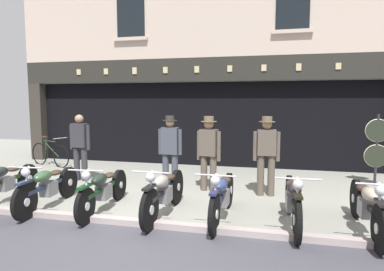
# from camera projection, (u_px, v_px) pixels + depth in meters

# --- Properties ---
(ground) EXTENTS (23.73, 22.00, 0.18)m
(ground) POSITION_uv_depth(u_px,v_px,m) (97.00, 256.00, 4.40)
(ground) COLOR gray
(shop_facade) EXTENTS (12.03, 4.42, 6.11)m
(shop_facade) POSITION_uv_depth(u_px,v_px,m) (209.00, 110.00, 11.97)
(shop_facade) COLOR black
(shop_facade) RESTS_ON ground
(motorcycle_far_left) EXTENTS (0.62, 2.03, 0.91)m
(motorcycle_far_left) POSITION_uv_depth(u_px,v_px,m) (5.00, 181.00, 6.62)
(motorcycle_far_left) COLOR black
(motorcycle_far_left) RESTS_ON ground
(motorcycle_left) EXTENTS (0.62, 2.04, 0.91)m
(motorcycle_left) POSITION_uv_depth(u_px,v_px,m) (48.00, 186.00, 6.24)
(motorcycle_left) COLOR black
(motorcycle_left) RESTS_ON ground
(motorcycle_center_left) EXTENTS (0.62, 2.04, 0.90)m
(motorcycle_center_left) POSITION_uv_depth(u_px,v_px,m) (103.00, 189.00, 6.05)
(motorcycle_center_left) COLOR black
(motorcycle_center_left) RESTS_ON ground
(motorcycle_center) EXTENTS (0.62, 2.10, 0.93)m
(motorcycle_center) POSITION_uv_depth(u_px,v_px,m) (164.00, 192.00, 5.79)
(motorcycle_center) COLOR black
(motorcycle_center) RESTS_ON ground
(motorcycle_center_right) EXTENTS (0.62, 2.07, 0.92)m
(motorcycle_center_right) POSITION_uv_depth(u_px,v_px,m) (222.00, 195.00, 5.62)
(motorcycle_center_right) COLOR black
(motorcycle_center_right) RESTS_ON ground
(motorcycle_right) EXTENTS (0.62, 2.02, 0.93)m
(motorcycle_right) POSITION_uv_depth(u_px,v_px,m) (293.00, 200.00, 5.30)
(motorcycle_right) COLOR black
(motorcycle_right) RESTS_ON ground
(motorcycle_far_right) EXTENTS (0.62, 2.10, 0.93)m
(motorcycle_far_right) POSITION_uv_depth(u_px,v_px,m) (367.00, 206.00, 5.04)
(motorcycle_far_right) COLOR black
(motorcycle_far_right) RESTS_ON ground
(salesman_left) EXTENTS (0.56, 0.25, 1.68)m
(salesman_left) POSITION_uv_depth(u_px,v_px,m) (80.00, 144.00, 8.38)
(salesman_left) COLOR #2D2D33
(salesman_left) RESTS_ON ground
(shopkeeper_center) EXTENTS (0.56, 0.33, 1.68)m
(shopkeeper_center) POSITION_uv_depth(u_px,v_px,m) (170.00, 148.00, 7.66)
(shopkeeper_center) COLOR #3D424C
(shopkeeper_center) RESTS_ON ground
(salesman_right) EXTENTS (0.55, 0.36, 1.68)m
(salesman_right) POSITION_uv_depth(u_px,v_px,m) (209.00, 150.00, 7.40)
(salesman_right) COLOR brown
(salesman_right) RESTS_ON ground
(assistant_far_right) EXTENTS (0.56, 0.34, 1.69)m
(assistant_far_right) POSITION_uv_depth(u_px,v_px,m) (266.00, 152.00, 7.02)
(assistant_far_right) COLOR brown
(assistant_far_right) RESTS_ON ground
(tyre_sign_pole) EXTENTS (0.55, 0.06, 1.71)m
(tyre_sign_pole) POSITION_uv_depth(u_px,v_px,m) (377.00, 144.00, 7.87)
(tyre_sign_pole) COLOR #232328
(tyre_sign_pole) RESTS_ON ground
(advert_board_near) EXTENTS (0.76, 0.03, 0.97)m
(advert_board_near) POSITION_uv_depth(u_px,v_px,m) (128.00, 113.00, 10.96)
(advert_board_near) COLOR silver
(leaning_bicycle) EXTENTS (1.67, 0.65, 0.95)m
(leaning_bicycle) POSITION_uv_depth(u_px,v_px,m) (50.00, 154.00, 10.35)
(leaning_bicycle) COLOR black
(leaning_bicycle) RESTS_ON ground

